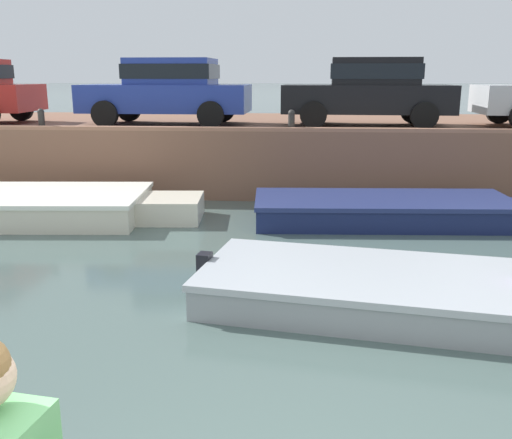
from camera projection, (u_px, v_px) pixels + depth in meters
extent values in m
plane|color=#4C605B|center=(296.00, 285.00, 7.46)|extent=(400.00, 400.00, 0.00)
cube|color=brown|center=(298.00, 150.00, 15.05)|extent=(60.00, 6.00, 1.51)
cube|color=#9F6C52|center=(299.00, 129.00, 12.07)|extent=(60.00, 0.24, 0.08)
cube|color=silver|center=(171.00, 208.00, 10.80)|extent=(1.21, 1.30, 0.43)
cube|color=navy|center=(382.00, 212.00, 10.59)|extent=(4.74, 1.99, 0.39)
cube|color=navy|center=(383.00, 200.00, 10.53)|extent=(4.81, 2.06, 0.08)
cube|color=brown|center=(364.00, 205.00, 10.57)|extent=(0.32, 1.60, 0.06)
cube|color=#93999E|center=(448.00, 299.00, 6.51)|extent=(5.89, 2.79, 0.35)
cube|color=#B1B7BD|center=(450.00, 281.00, 6.46)|extent=(5.96, 2.86, 0.08)
cube|color=brown|center=(410.00, 286.00, 6.58)|extent=(0.52, 1.68, 0.06)
cube|color=black|center=(205.00, 270.00, 7.17)|extent=(0.19, 0.22, 0.45)
cylinder|color=black|center=(21.00, 109.00, 14.88)|extent=(0.60, 0.20, 0.60)
cube|color=#233893|center=(166.00, 98.00, 13.62)|extent=(3.97, 1.81, 0.64)
cube|color=#233893|center=(172.00, 72.00, 13.45)|extent=(2.00, 1.56, 0.60)
cube|color=black|center=(172.00, 72.00, 13.45)|extent=(2.08, 1.60, 0.33)
cylinder|color=black|center=(105.00, 114.00, 12.96)|extent=(0.60, 0.19, 0.60)
cylinder|color=black|center=(129.00, 109.00, 14.66)|extent=(0.60, 0.19, 0.60)
cylinder|color=black|center=(211.00, 115.00, 12.73)|extent=(0.60, 0.19, 0.60)
cylinder|color=black|center=(223.00, 110.00, 14.43)|extent=(0.60, 0.19, 0.60)
cube|color=black|center=(366.00, 99.00, 13.28)|extent=(3.95, 1.83, 0.64)
cube|color=black|center=(374.00, 71.00, 13.11)|extent=(2.00, 1.54, 0.60)
cube|color=black|center=(374.00, 71.00, 13.11)|extent=(2.08, 1.58, 0.33)
cylinder|color=black|center=(313.00, 115.00, 12.68)|extent=(0.61, 0.21, 0.60)
cylinder|color=black|center=(315.00, 110.00, 14.31)|extent=(0.61, 0.21, 0.60)
cylinder|color=black|center=(424.00, 116.00, 12.40)|extent=(0.61, 0.21, 0.60)
cylinder|color=black|center=(413.00, 111.00, 14.04)|extent=(0.61, 0.21, 0.60)
cylinder|color=black|center=(499.00, 111.00, 13.98)|extent=(0.60, 0.20, 0.60)
cylinder|color=#2D2B28|center=(42.00, 121.00, 12.57)|extent=(0.14, 0.14, 0.35)
sphere|color=#2D2B28|center=(41.00, 112.00, 12.52)|extent=(0.15, 0.15, 0.15)
cylinder|color=#2D2B28|center=(291.00, 122.00, 12.18)|extent=(0.14, 0.14, 0.35)
sphere|color=#2D2B28|center=(292.00, 113.00, 12.13)|extent=(0.15, 0.15, 0.15)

